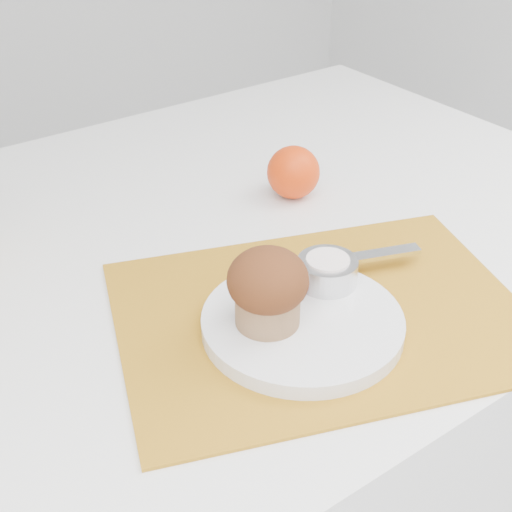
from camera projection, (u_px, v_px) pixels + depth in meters
table at (201, 450)px, 1.08m from camera, size 1.20×0.80×0.75m
placemat at (321, 314)px, 0.74m from camera, size 0.50×0.43×0.00m
plate at (302, 323)px, 0.72m from camera, size 0.21×0.21×0.02m
ramekin at (327, 271)px, 0.75m from camera, size 0.07×0.07×0.03m
cream at (328, 261)px, 0.75m from camera, size 0.05×0.05×0.01m
raspberry_near at (292, 269)px, 0.77m from camera, size 0.02×0.02×0.02m
raspberry_far at (302, 286)px, 0.74m from camera, size 0.02×0.02×0.02m
butter_knife at (333, 262)px, 0.79m from camera, size 0.20×0.09×0.01m
orange at (293, 172)px, 0.95m from camera, size 0.07×0.07×0.07m
muffin at (268, 288)px, 0.68m from camera, size 0.08×0.08×0.08m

